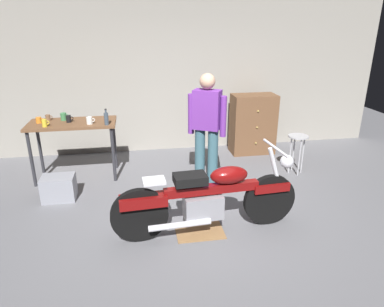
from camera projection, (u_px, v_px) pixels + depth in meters
The scene contains 16 objects.
ground_plane at pixel (201, 222), 4.24m from camera, with size 12.00×12.00×0.00m, color slate.
back_wall at pixel (172, 68), 6.28m from camera, with size 8.00×0.12×3.10m, color gray.
workbench at pixel (73, 129), 5.25m from camera, with size 1.30×0.64×0.90m.
motorcycle at pixel (209, 197), 3.91m from camera, with size 2.19×0.60×1.00m.
person_standing at pixel (207, 126), 4.94m from camera, with size 0.51×0.38×1.67m.
shop_stool at pixel (298, 144), 5.49m from camera, with size 0.32×0.32×0.64m.
wooden_dresser at pixel (253, 124), 6.40m from camera, with size 0.80×0.47×1.10m.
drip_tray at pixel (200, 231), 4.05m from camera, with size 0.56×0.40×0.01m, color olive.
storage_bin at pixel (59, 188), 4.76m from camera, with size 0.44×0.32×0.34m, color gray.
mug_yellow_tall at pixel (45, 123), 4.97m from camera, with size 0.11×0.07×0.11m.
mug_orange_travel at pixel (39, 120), 5.16m from camera, with size 0.12×0.08×0.09m.
mug_brown_stoneware at pixel (48, 117), 5.30m from camera, with size 0.10×0.07×0.09m.
mug_white_ceramic at pixel (90, 120), 5.10m from camera, with size 0.12×0.09×0.11m.
mug_black_matte at pixel (69, 119), 5.19m from camera, with size 0.11×0.07×0.11m.
mug_green_speckled at pixel (64, 117), 5.30m from camera, with size 0.13×0.09×0.11m.
bottle at pixel (106, 118), 5.04m from camera, with size 0.06×0.06×0.24m.
Camera 1 is at (-0.72, -3.60, 2.30)m, focal length 32.16 mm.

